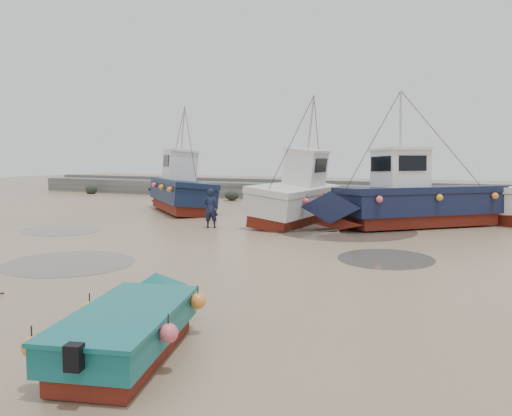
# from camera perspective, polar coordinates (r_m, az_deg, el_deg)

# --- Properties ---
(ground) EXTENTS (120.00, 120.00, 0.00)m
(ground) POSITION_cam_1_polar(r_m,az_deg,el_deg) (15.64, -8.08, -6.24)
(ground) COLOR tan
(ground) RESTS_ON ground
(seawall) EXTENTS (60.00, 4.92, 1.50)m
(seawall) POSITION_cam_1_polar(r_m,az_deg,el_deg) (35.73, 12.38, 1.57)
(seawall) COLOR slate
(seawall) RESTS_ON ground
(puddle_a) EXTENTS (4.09, 4.09, 0.01)m
(puddle_a) POSITION_cam_1_polar(r_m,az_deg,el_deg) (16.52, -20.59, -5.90)
(puddle_a) COLOR #544E44
(puddle_a) RESTS_ON ground
(puddle_b) EXTENTS (3.07, 3.07, 0.01)m
(puddle_b) POSITION_cam_1_polar(r_m,az_deg,el_deg) (16.66, 14.60, -5.61)
(puddle_b) COLOR #544E44
(puddle_b) RESTS_ON ground
(puddle_c) EXTENTS (3.72, 3.72, 0.01)m
(puddle_c) POSITION_cam_1_polar(r_m,az_deg,el_deg) (23.70, -21.55, -2.42)
(puddle_c) COLOR #544E44
(puddle_c) RESTS_ON ground
(puddle_d) EXTENTS (6.27, 6.27, 0.01)m
(puddle_d) POSITION_cam_1_polar(r_m,az_deg,el_deg) (22.58, 10.08, -2.49)
(puddle_d) COLOR #544E44
(puddle_d) RESTS_ON ground
(dinghy_2) EXTENTS (2.60, 5.38, 1.43)m
(dinghy_2) POSITION_cam_1_polar(r_m,az_deg,el_deg) (8.86, -13.66, -12.21)
(dinghy_2) COLOR maroon
(dinghy_2) RESTS_ON ground
(cabin_boat_0) EXTENTS (8.34, 7.52, 6.22)m
(cabin_boat_0) POSITION_cam_1_polar(r_m,az_deg,el_deg) (30.17, -9.00, 2.21)
(cabin_boat_0) COLOR maroon
(cabin_boat_0) RESTS_ON ground
(cabin_boat_1) EXTENTS (2.94, 9.62, 6.22)m
(cabin_boat_1) POSITION_cam_1_polar(r_m,az_deg,el_deg) (24.91, 4.82, 1.51)
(cabin_boat_1) COLOR maroon
(cabin_boat_1) RESTS_ON ground
(cabin_boat_2) EXTENTS (8.83, 8.53, 6.22)m
(cabin_boat_2) POSITION_cam_1_polar(r_m,az_deg,el_deg) (24.17, 16.98, 1.03)
(cabin_boat_2) COLOR maroon
(cabin_boat_2) RESTS_ON ground
(person) EXTENTS (0.77, 0.63, 1.81)m
(person) POSITION_cam_1_polar(r_m,az_deg,el_deg) (23.01, -5.16, -2.27)
(person) COLOR #151C34
(person) RESTS_ON ground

